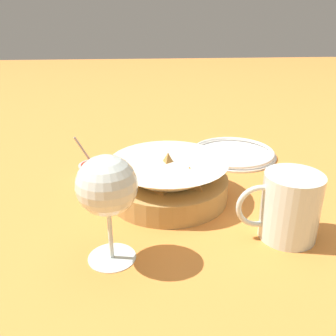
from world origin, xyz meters
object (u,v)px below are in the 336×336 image
object	(u,v)px
wine_glass	(107,189)
beer_mug	(289,209)
side_plate	(233,153)
sauce_cup	(94,171)
food_basket	(168,181)

from	to	relation	value
wine_glass	beer_mug	size ratio (longest dim) A/B	1.23
wine_glass	beer_mug	world-z (taller)	wine_glass
side_plate	wine_glass	bearing A→B (deg)	54.89
wine_glass	side_plate	bearing A→B (deg)	-125.11
sauce_cup	beer_mug	distance (m)	0.42
food_basket	wine_glass	xyz separation A→B (m)	(0.10, 0.19, 0.08)
food_basket	wine_glass	world-z (taller)	wine_glass
side_plate	sauce_cup	bearing A→B (deg)	18.55
beer_mug	sauce_cup	bearing A→B (deg)	-35.36
side_plate	food_basket	bearing A→B (deg)	49.50
sauce_cup	side_plate	size ratio (longest dim) A/B	0.46
wine_glass	side_plate	size ratio (longest dim) A/B	0.78
beer_mug	side_plate	world-z (taller)	beer_mug
food_basket	side_plate	size ratio (longest dim) A/B	1.09
beer_mug	side_plate	xyz separation A→B (m)	(0.01, -0.36, -0.04)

